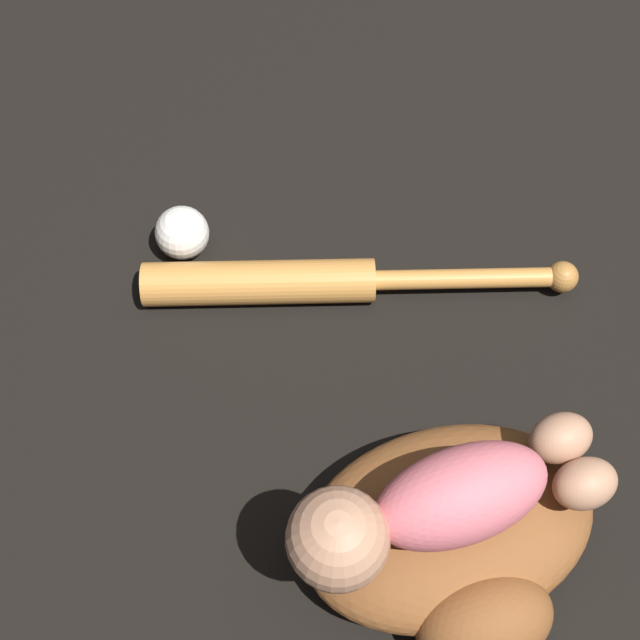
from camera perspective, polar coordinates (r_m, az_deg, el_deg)
The scene contains 5 objects.
ground_plane at distance 1.00m, azimuth 10.59°, elevation -15.19°, with size 6.00×6.00×0.00m, color black.
baseball_glove at distance 0.95m, azimuth 8.57°, elevation -13.77°, with size 0.37×0.33×0.10m.
baby_figure at distance 0.86m, azimuth 7.34°, elevation -11.67°, with size 0.32×0.23×0.10m.
baseball_bat at distance 1.10m, azimuth -0.98°, elevation 2.47°, with size 0.54×0.13×0.05m.
baseball at distance 1.14m, azimuth -8.82°, elevation 5.54°, with size 0.07×0.07×0.07m.
Camera 1 is at (0.14, 0.26, 0.96)m, focal length 50.00 mm.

